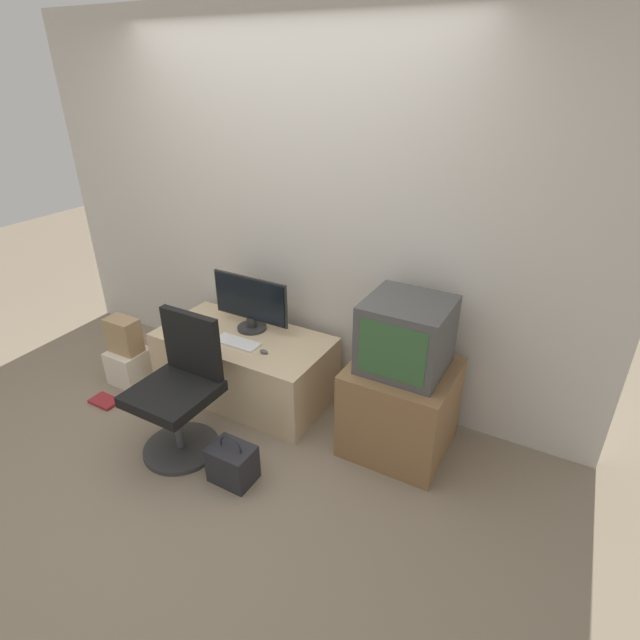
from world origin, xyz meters
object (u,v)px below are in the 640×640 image
at_px(keyboard, 237,342).
at_px(office_chair, 180,393).
at_px(cardboard_box_lower, 130,366).
at_px(crt_tv, 406,335).
at_px(mouse, 264,352).
at_px(main_monitor, 250,303).
at_px(handbag, 233,463).
at_px(book, 105,401).

distance_m(keyboard, office_chair, 0.57).
bearing_deg(keyboard, office_chair, -91.83).
xyz_separation_m(office_chair, cardboard_box_lower, (-0.89, 0.35, -0.28)).
distance_m(crt_tv, cardboard_box_lower, 2.22).
distance_m(mouse, crt_tv, 0.99).
bearing_deg(main_monitor, keyboard, -80.84).
bearing_deg(mouse, cardboard_box_lower, -170.58).
bearing_deg(crt_tv, handbag, -133.39).
bearing_deg(handbag, keyboard, 123.71).
distance_m(cardboard_box_lower, handbag, 1.42).
xyz_separation_m(keyboard, mouse, (0.24, -0.02, 0.01)).
xyz_separation_m(main_monitor, handbag, (0.47, -0.88, -0.58)).
bearing_deg(mouse, book, -155.80).
xyz_separation_m(main_monitor, book, (-0.83, -0.75, -0.69)).
distance_m(main_monitor, office_chair, 0.84).
xyz_separation_m(cardboard_box_lower, handbag, (1.35, -0.44, -0.02)).
xyz_separation_m(keyboard, handbag, (0.44, -0.65, -0.38)).
distance_m(keyboard, handbag, 0.87).
bearing_deg(crt_tv, cardboard_box_lower, -170.78).
bearing_deg(cardboard_box_lower, book, -81.82).
bearing_deg(mouse, main_monitor, 138.36).
bearing_deg(cardboard_box_lower, office_chair, -21.21).
xyz_separation_m(crt_tv, office_chair, (-1.19, -0.69, -0.40)).
xyz_separation_m(main_monitor, crt_tv, (1.21, -0.10, 0.11)).
bearing_deg(crt_tv, main_monitor, 175.27).
bearing_deg(keyboard, main_monitor, 99.16).
distance_m(keyboard, crt_tv, 1.22).
bearing_deg(book, crt_tv, 17.57).
relative_size(office_chair, book, 4.26).
distance_m(main_monitor, mouse, 0.42).
relative_size(keyboard, mouse, 5.71).
distance_m(crt_tv, book, 2.29).
bearing_deg(main_monitor, handbag, -61.78).
bearing_deg(book, main_monitor, 41.89).
distance_m(mouse, cardboard_box_lower, 1.23).
bearing_deg(office_chair, book, 177.32).
height_order(cardboard_box_lower, book, cardboard_box_lower).
bearing_deg(main_monitor, crt_tv, -4.73).
distance_m(main_monitor, keyboard, 0.31).
relative_size(crt_tv, cardboard_box_lower, 1.78).
relative_size(office_chair, handbag, 2.76).
height_order(mouse, handbag, mouse).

